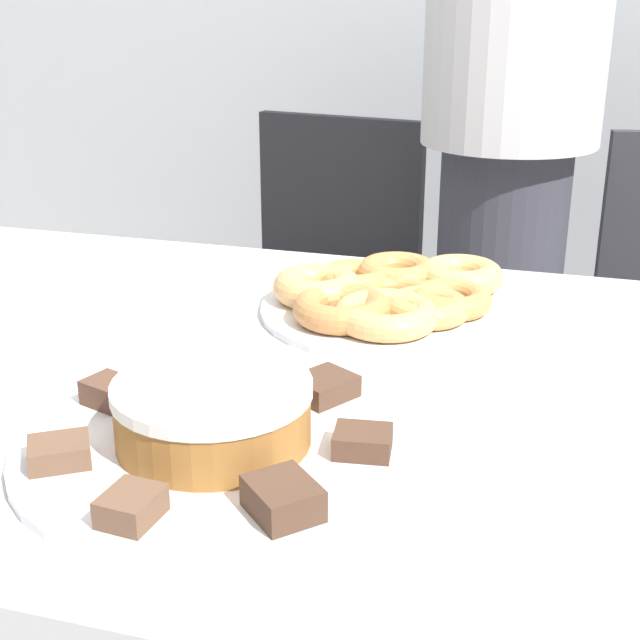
{
  "coord_description": "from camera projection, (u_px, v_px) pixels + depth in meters",
  "views": [
    {
      "loc": [
        0.28,
        -0.87,
        1.15
      ],
      "look_at": [
        0.02,
        0.01,
        0.8
      ],
      "focal_mm": 50.0,
      "sensor_mm": 36.0,
      "label": 1
    }
  ],
  "objects": [
    {
      "name": "donut_0",
      "position": [
        395.0,
        295.0,
        1.16
      ],
      "size": [
        0.1,
        0.1,
        0.03
      ],
      "color": "#D18E4C",
      "rests_on": "plate_donuts"
    },
    {
      "name": "lamington_6",
      "position": [
        110.0,
        392.0,
        0.9
      ],
      "size": [
        0.06,
        0.05,
        0.03
      ],
      "rotation": [
        0.0,
        0.0,
        9.11
      ],
      "color": "brown",
      "rests_on": "plate_cake"
    },
    {
      "name": "donut_7",
      "position": [
        386.0,
        315.0,
        1.09
      ],
      "size": [
        0.13,
        0.13,
        0.03
      ],
      "color": "#E5AD66",
      "rests_on": "plate_donuts"
    },
    {
      "name": "office_chair_left",
      "position": [
        313.0,
        331.0,
        2.01
      ],
      "size": [
        0.5,
        0.5,
        0.86
      ],
      "rotation": [
        0.0,
        0.0,
        -0.16
      ],
      "color": "black",
      "rests_on": "ground_plane"
    },
    {
      "name": "table",
      "position": [
        300.0,
        436.0,
        1.03
      ],
      "size": [
        1.68,
        0.89,
        0.74
      ],
      "color": "silver",
      "rests_on": "ground_plane"
    },
    {
      "name": "person_standing",
      "position": [
        511.0,
        115.0,
        1.63
      ],
      "size": [
        0.33,
        0.33,
        1.72
      ],
      "color": "#383842",
      "rests_on": "ground_plane"
    },
    {
      "name": "lamington_4",
      "position": [
        324.0,
        387.0,
        0.91
      ],
      "size": [
        0.07,
        0.08,
        0.02
      ],
      "rotation": [
        0.0,
        0.0,
        7.31
      ],
      "color": "#513828",
      "rests_on": "plate_cake"
    },
    {
      "name": "donut_2",
      "position": [
        460.0,
        276.0,
        1.23
      ],
      "size": [
        0.12,
        0.12,
        0.04
      ],
      "color": "#E5AD66",
      "rests_on": "plate_donuts"
    },
    {
      "name": "plate_donuts",
      "position": [
        394.0,
        309.0,
        1.17
      ],
      "size": [
        0.35,
        0.35,
        0.01
      ],
      "color": "white",
      "rests_on": "table"
    },
    {
      "name": "lamington_3",
      "position": [
        363.0,
        442.0,
        0.8
      ],
      "size": [
        0.06,
        0.05,
        0.02
      ],
      "rotation": [
        0.0,
        0.0,
        6.41
      ],
      "color": "#513828",
      "rests_on": "plate_cake"
    },
    {
      "name": "lamington_0",
      "position": [
        59.0,
        452.0,
        0.79
      ],
      "size": [
        0.07,
        0.07,
        0.02
      ],
      "rotation": [
        0.0,
        0.0,
        3.72
      ],
      "color": "brown",
      "rests_on": "plate_cake"
    },
    {
      "name": "plate_cake",
      "position": [
        215.0,
        446.0,
        0.83
      ],
      "size": [
        0.37,
        0.37,
        0.01
      ],
      "color": "white",
      "rests_on": "table"
    },
    {
      "name": "lamington_5",
      "position": [
        219.0,
        369.0,
        0.95
      ],
      "size": [
        0.05,
        0.06,
        0.02
      ],
      "rotation": [
        0.0,
        0.0,
        8.21
      ],
      "color": "brown",
      "rests_on": "plate_cake"
    },
    {
      "name": "donut_3",
      "position": [
        397.0,
        273.0,
        1.24
      ],
      "size": [
        0.11,
        0.11,
        0.04
      ],
      "color": "#D18E4C",
      "rests_on": "plate_donuts"
    },
    {
      "name": "donut_5",
      "position": [
        317.0,
        287.0,
        1.18
      ],
      "size": [
        0.12,
        0.12,
        0.04
      ],
      "color": "#E5AD66",
      "rests_on": "plate_donuts"
    },
    {
      "name": "lamington_1",
      "position": [
        131.0,
        506.0,
        0.7
      ],
      "size": [
        0.05,
        0.05,
        0.02
      ],
      "rotation": [
        0.0,
        0.0,
        4.62
      ],
      "color": "brown",
      "rests_on": "plate_cake"
    },
    {
      "name": "lamington_2",
      "position": [
        283.0,
        498.0,
        0.71
      ],
      "size": [
        0.08,
        0.08,
        0.03
      ],
      "rotation": [
        0.0,
        0.0,
        5.52
      ],
      "color": "#513828",
      "rests_on": "plate_cake"
    },
    {
      "name": "donut_8",
      "position": [
        427.0,
        308.0,
        1.12
      ],
      "size": [
        0.11,
        0.11,
        0.03
      ],
      "color": "tan",
      "rests_on": "plate_donuts"
    },
    {
      "name": "frosted_cake",
      "position": [
        213.0,
        412.0,
        0.82
      ],
      "size": [
        0.18,
        0.18,
        0.06
      ],
      "color": "#9E662D",
      "rests_on": "plate_cake"
    },
    {
      "name": "donut_4",
      "position": [
        353.0,
        279.0,
        1.22
      ],
      "size": [
        0.11,
        0.11,
        0.03
      ],
      "color": "#D18E4C",
      "rests_on": "plate_donuts"
    },
    {
      "name": "donut_1",
      "position": [
        450.0,
        300.0,
        1.14
      ],
      "size": [
        0.11,
        0.11,
        0.03
      ],
      "color": "#D18E4C",
      "rests_on": "plate_donuts"
    },
    {
      "name": "donut_6",
      "position": [
        342.0,
        309.0,
        1.11
      ],
      "size": [
        0.12,
        0.12,
        0.04
      ],
      "color": "#C68447",
      "rests_on": "plate_donuts"
    }
  ]
}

